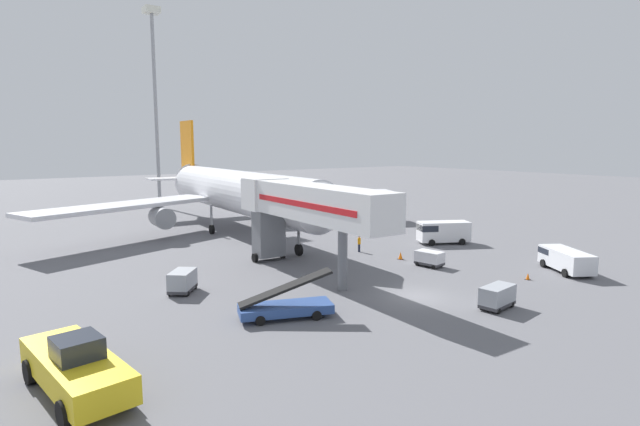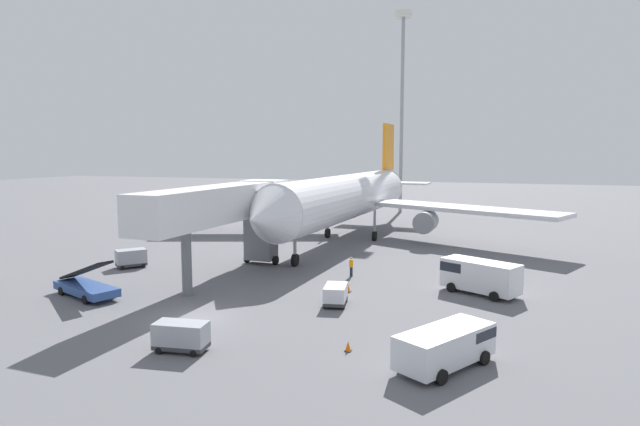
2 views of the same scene
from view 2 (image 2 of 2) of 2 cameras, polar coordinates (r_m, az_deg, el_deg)
ground_plane at (r=33.37m, az=-13.37°, el=-10.99°), size 300.00×300.00×0.00m
airplane_at_gate at (r=59.52m, az=3.18°, el=1.77°), size 46.35×44.70×13.89m
jet_bridge at (r=41.95m, az=-10.11°, el=0.54°), size 3.86×18.23×7.48m
belt_loader_truck at (r=40.26m, az=-23.94°, el=-7.24°), size 6.01×3.85×2.87m
service_van_near_right at (r=39.19m, az=16.73°, el=-6.42°), size 5.70×4.33×2.35m
service_van_far_right at (r=26.05m, az=13.59°, el=-13.63°), size 4.48×5.60×1.83m
baggage_cart_near_left at (r=28.09m, az=-14.78°, el=-12.66°), size 2.79×1.62×1.49m
baggage_cart_mid_left at (r=34.90m, az=1.69°, el=-8.75°), size 1.74×2.49×1.33m
baggage_cart_mid_center at (r=48.75m, az=-19.74°, el=-4.55°), size 2.66×2.78×1.58m
ground_crew_worker_foreground at (r=42.68m, az=3.40°, el=-5.75°), size 0.43×0.43×1.61m
safety_cone_alpha at (r=38.16m, az=3.02°, el=-8.03°), size 0.46×0.46×0.70m
safety_cone_bravo at (r=27.44m, az=3.06°, el=-14.17°), size 0.35×0.35×0.53m
apron_light_mast at (r=88.69m, az=8.89°, el=14.06°), size 2.40×2.40×32.21m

